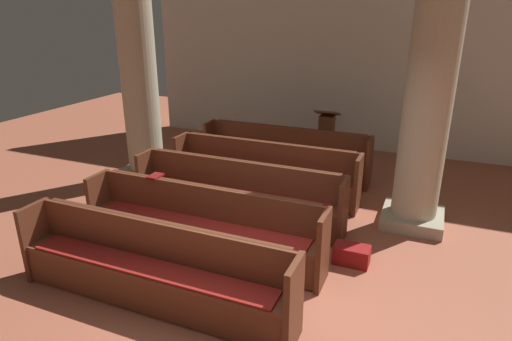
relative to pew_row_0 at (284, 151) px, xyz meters
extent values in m
plane|color=#AD5B42|center=(1.01, -3.78, -0.48)|extent=(19.20, 19.20, 0.00)
cube|color=silver|center=(1.01, 2.30, 1.77)|extent=(10.00, 0.16, 4.50)
cube|color=brown|center=(0.00, -0.02, -0.04)|extent=(3.04, 0.38, 0.05)
cube|color=brown|center=(0.00, 0.15, 0.20)|extent=(3.04, 0.04, 0.44)
cube|color=#562B1A|center=(0.00, 0.20, 0.41)|extent=(2.92, 0.06, 0.02)
cube|color=#5B2D1B|center=(-1.55, -0.02, -0.03)|extent=(0.06, 0.44, 0.89)
cube|color=#5B2D1B|center=(1.55, -0.02, -0.03)|extent=(0.06, 0.44, 0.89)
cube|color=brown|center=(0.00, -0.19, -0.26)|extent=(3.04, 0.03, 0.39)
cube|color=maroon|center=(0.00, -0.04, -0.01)|extent=(2.80, 0.32, 0.03)
cube|color=brown|center=(0.00, -1.06, -0.04)|extent=(3.04, 0.38, 0.05)
cube|color=brown|center=(0.00, -0.89, 0.20)|extent=(3.04, 0.04, 0.44)
cube|color=#562B1A|center=(0.00, -0.85, 0.41)|extent=(2.92, 0.06, 0.02)
cube|color=#5B2D1B|center=(-1.55, -1.06, -0.03)|extent=(0.06, 0.44, 0.89)
cube|color=#5B2D1B|center=(1.55, -1.06, -0.03)|extent=(0.06, 0.44, 0.89)
cube|color=brown|center=(0.00, -1.24, -0.26)|extent=(3.04, 0.03, 0.39)
cube|color=maroon|center=(0.00, -1.08, -0.01)|extent=(2.80, 0.32, 0.03)
cube|color=brown|center=(0.00, -2.11, -0.04)|extent=(3.04, 0.38, 0.05)
cube|color=brown|center=(0.00, -1.94, 0.20)|extent=(3.04, 0.04, 0.44)
cube|color=#562B1A|center=(0.00, -1.89, 0.41)|extent=(2.92, 0.06, 0.02)
cube|color=#5B2D1B|center=(-1.55, -2.11, -0.03)|extent=(0.06, 0.44, 0.89)
cube|color=#5B2D1B|center=(1.55, -2.11, -0.03)|extent=(0.06, 0.44, 0.89)
cube|color=brown|center=(0.00, -2.28, -0.26)|extent=(3.04, 0.03, 0.39)
cube|color=maroon|center=(0.00, -2.13, -0.01)|extent=(2.80, 0.32, 0.03)
cube|color=brown|center=(0.00, -3.15, -0.04)|extent=(3.04, 0.38, 0.05)
cube|color=brown|center=(0.00, -2.98, 0.20)|extent=(3.04, 0.04, 0.44)
cube|color=#562B1A|center=(0.00, -2.93, 0.41)|extent=(2.92, 0.06, 0.02)
cube|color=#5B2D1B|center=(-1.55, -3.15, -0.03)|extent=(0.06, 0.44, 0.89)
cube|color=#5B2D1B|center=(1.55, -3.15, -0.03)|extent=(0.06, 0.44, 0.89)
cube|color=brown|center=(0.00, -3.32, -0.26)|extent=(3.04, 0.03, 0.39)
cube|color=maroon|center=(0.00, -3.17, -0.01)|extent=(2.80, 0.32, 0.03)
cube|color=brown|center=(0.00, -4.19, -0.04)|extent=(3.04, 0.38, 0.05)
cube|color=brown|center=(0.00, -4.02, 0.20)|extent=(3.04, 0.04, 0.44)
cube|color=#562B1A|center=(0.00, -3.98, 0.41)|extent=(2.92, 0.06, 0.02)
cube|color=#5B2D1B|center=(-1.55, -4.19, -0.03)|extent=(0.06, 0.44, 0.89)
cube|color=#5B2D1B|center=(1.55, -4.19, -0.03)|extent=(0.06, 0.44, 0.89)
cube|color=brown|center=(0.00, -4.37, -0.26)|extent=(3.04, 0.03, 0.39)
cube|color=maroon|center=(0.00, -4.21, -0.01)|extent=(2.80, 0.32, 0.03)
cube|color=tan|center=(2.39, -1.16, -0.39)|extent=(0.85, 0.85, 0.18)
cylinder|color=#BCB293|center=(2.39, -1.16, 1.36)|extent=(0.63, 0.63, 3.32)
cube|color=tan|center=(-2.34, -1.05, -0.39)|extent=(0.85, 0.85, 0.18)
cylinder|color=#BCB293|center=(-2.34, -1.05, 1.36)|extent=(0.63, 0.63, 3.32)
cube|color=brown|center=(0.51, 1.11, -0.45)|extent=(0.45, 0.45, 0.06)
cube|color=brown|center=(0.51, 1.11, 0.00)|extent=(0.28, 0.28, 0.95)
cube|color=brown|center=(0.51, 1.11, 0.53)|extent=(0.48, 0.35, 0.15)
cube|color=maroon|center=(-0.77, -2.94, 0.43)|extent=(0.14, 0.21, 0.03)
cube|color=maroon|center=(1.78, -2.57, -0.36)|extent=(0.43, 0.26, 0.24)
camera|label=1|loc=(2.50, -7.33, 2.48)|focal=30.67mm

